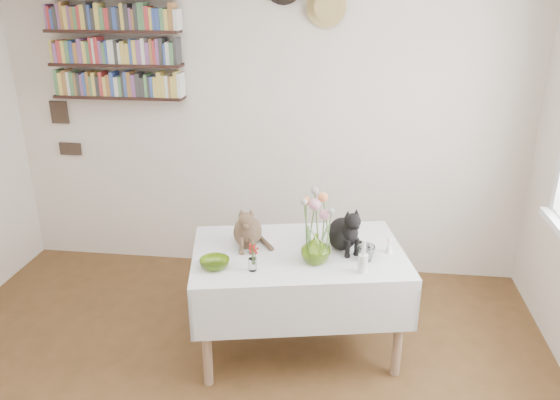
# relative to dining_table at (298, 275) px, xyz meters

# --- Properties ---
(room) EXTENTS (4.08, 4.58, 2.58)m
(room) POSITION_rel_dining_table_xyz_m (-0.37, -1.15, 0.73)
(room) COLOR brown
(room) RESTS_ON ground
(dining_table) EXTENTS (1.42, 1.06, 0.68)m
(dining_table) POSITION_rel_dining_table_xyz_m (0.00, 0.00, 0.00)
(dining_table) COLOR white
(dining_table) RESTS_ON room
(tabby_cat) EXTENTS (0.22, 0.26, 0.29)m
(tabby_cat) POSITION_rel_dining_table_xyz_m (-0.32, 0.04, 0.31)
(tabby_cat) COLOR brown
(tabby_cat) RESTS_ON dining_table
(black_cat) EXTENTS (0.30, 0.32, 0.29)m
(black_cat) POSITION_rel_dining_table_xyz_m (0.26, 0.08, 0.32)
(black_cat) COLOR black
(black_cat) RESTS_ON dining_table
(flower_vase) EXTENTS (0.20, 0.20, 0.18)m
(flower_vase) POSITION_rel_dining_table_xyz_m (0.11, -0.13, 0.26)
(flower_vase) COLOR #ABD53D
(flower_vase) RESTS_ON dining_table
(green_bowl) EXTENTS (0.23, 0.23, 0.05)m
(green_bowl) POSITION_rel_dining_table_xyz_m (-0.45, -0.27, 0.20)
(green_bowl) COLOR #ABD53D
(green_bowl) RESTS_ON dining_table
(drinking_glass) EXTENTS (0.14, 0.14, 0.10)m
(drinking_glass) POSITION_rel_dining_table_xyz_m (0.40, -0.08, 0.22)
(drinking_glass) COLOR white
(drinking_glass) RESTS_ON dining_table
(candlestick) EXTENTS (0.05, 0.05, 0.20)m
(candlestick) POSITION_rel_dining_table_xyz_m (0.38, -0.22, 0.23)
(candlestick) COLOR white
(candlestick) RESTS_ON dining_table
(berry_jar) EXTENTS (0.05, 0.05, 0.19)m
(berry_jar) POSITION_rel_dining_table_xyz_m (-0.23, -0.28, 0.25)
(berry_jar) COLOR white
(berry_jar) RESTS_ON dining_table
(porcelain_figurine) EXTENTS (0.05, 0.05, 0.10)m
(porcelain_figurine) POSITION_rel_dining_table_xyz_m (0.54, 0.05, 0.21)
(porcelain_figurine) COLOR white
(porcelain_figurine) RESTS_ON dining_table
(flower_bouquet) EXTENTS (0.17, 0.13, 0.39)m
(flower_bouquet) POSITION_rel_dining_table_xyz_m (0.11, -0.12, 0.51)
(flower_bouquet) COLOR #4C7233
(flower_bouquet) RESTS_ON flower_vase
(bookshelf_unit) EXTENTS (1.00, 0.16, 0.91)m
(bookshelf_unit) POSITION_rel_dining_table_xyz_m (-1.47, 1.01, 1.33)
(bookshelf_unit) COLOR black
(bookshelf_unit) RESTS_ON room
(wall_art_plaques) EXTENTS (0.21, 0.02, 0.44)m
(wall_art_plaques) POSITION_rel_dining_table_xyz_m (-2.00, 1.08, 0.61)
(wall_art_plaques) COLOR #38281E
(wall_art_plaques) RESTS_ON room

